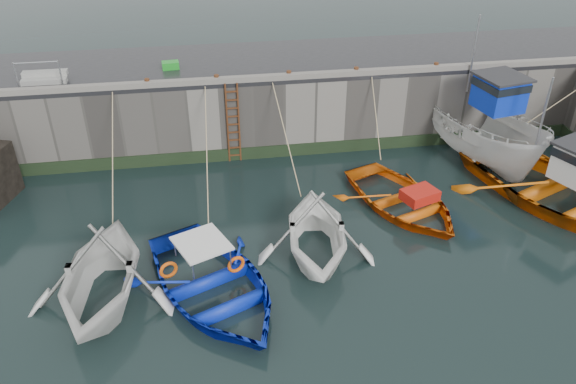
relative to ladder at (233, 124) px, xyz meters
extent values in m
plane|color=black|center=(2.00, -9.91, -1.59)|extent=(120.00, 120.00, 0.00)
cube|color=slate|center=(2.00, 2.59, -0.09)|extent=(30.00, 5.00, 3.00)
cube|color=black|center=(2.00, 2.59, 1.49)|extent=(30.00, 5.00, 0.16)
cube|color=slate|center=(2.00, 0.24, 1.67)|extent=(30.00, 0.30, 0.20)
cube|color=black|center=(2.00, 0.05, -1.34)|extent=(30.00, 0.08, 0.50)
cylinder|color=#3F1E0F|center=(-0.22, 0.01, 0.01)|extent=(0.07, 0.07, 3.20)
cylinder|color=#3F1E0F|center=(0.22, 0.01, 0.01)|extent=(0.07, 0.07, 3.20)
cube|color=#3F1E0F|center=(0.00, -0.01, -1.34)|extent=(0.44, 0.06, 0.05)
cube|color=#3F1E0F|center=(0.00, -0.01, -1.01)|extent=(0.44, 0.06, 0.05)
cube|color=#3F1E0F|center=(0.00, -0.01, -0.68)|extent=(0.44, 0.06, 0.05)
cube|color=#3F1E0F|center=(0.00, -0.01, -0.35)|extent=(0.44, 0.06, 0.05)
cube|color=#3F1E0F|center=(0.00, -0.01, -0.02)|extent=(0.44, 0.06, 0.05)
cube|color=#3F1E0F|center=(0.00, -0.01, 0.31)|extent=(0.44, 0.06, 0.05)
cube|color=#3F1E0F|center=(0.00, -0.01, 0.64)|extent=(0.44, 0.06, 0.05)
cube|color=#3F1E0F|center=(0.00, -0.01, 0.97)|extent=(0.44, 0.06, 0.05)
cube|color=#3F1E0F|center=(0.00, -0.01, 1.30)|extent=(0.44, 0.06, 0.05)
imported|color=silver|center=(-4.13, -7.43, -1.59)|extent=(4.66, 5.25, 2.56)
imported|color=#0C28BD|center=(-1.22, -7.67, -1.59)|extent=(5.93, 6.77, 1.17)
imported|color=white|center=(1.94, -6.34, -1.59)|extent=(4.36, 4.89, 2.35)
imported|color=#E35D0B|center=(5.38, -4.24, -1.59)|extent=(5.09, 5.95, 1.04)
imported|color=white|center=(9.53, -1.17, -0.62)|extent=(3.87, 7.22, 2.65)
cube|color=#0C2BBA|center=(9.65, -1.76, 1.30)|extent=(1.67, 1.74, 1.20)
cube|color=black|center=(9.65, -1.76, 1.65)|extent=(1.74, 1.82, 0.28)
cube|color=#262628|center=(9.65, -1.76, 1.94)|extent=(1.90, 1.98, 0.08)
cylinder|color=#A5A8AD|center=(9.29, 0.01, 2.20)|extent=(0.08, 0.08, 3.00)
imported|color=#D9620B|center=(10.78, -4.75, -1.19)|extent=(7.59, 8.70, 1.50)
cylinder|color=#A5A8AD|center=(10.32, -3.64, 1.06)|extent=(0.08, 0.08, 3.00)
cube|color=#1A9222|center=(-2.20, 2.09, 1.71)|extent=(0.68, 0.49, 0.28)
cylinder|color=#A5A8AD|center=(-7.50, 0.69, 2.07)|extent=(0.05, 0.05, 1.00)
cylinder|color=#A5A8AD|center=(-6.00, 0.69, 2.07)|extent=(0.05, 0.05, 1.00)
cylinder|color=#A5A8AD|center=(-6.75, 0.69, 2.53)|extent=(1.50, 0.05, 0.05)
cube|color=gray|center=(-6.75, 1.19, 1.66)|extent=(1.60, 0.35, 0.18)
cube|color=gray|center=(-6.75, 1.54, 1.84)|extent=(1.60, 0.35, 0.18)
cylinder|color=#3F1E0F|center=(-3.00, 0.34, 1.71)|extent=(0.18, 0.18, 0.28)
cylinder|color=#3F1E0F|center=(-0.50, 0.34, 1.71)|extent=(0.18, 0.18, 0.28)
cylinder|color=#3F1E0F|center=(2.20, 0.34, 1.71)|extent=(0.18, 0.18, 0.28)
cylinder|color=#3F1E0F|center=(4.80, 0.34, 1.71)|extent=(0.18, 0.18, 0.28)
cylinder|color=#3F1E0F|center=(8.00, 0.34, 1.71)|extent=(0.18, 0.18, 0.28)
camera|label=1|loc=(-1.05, -19.58, 9.01)|focal=35.00mm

